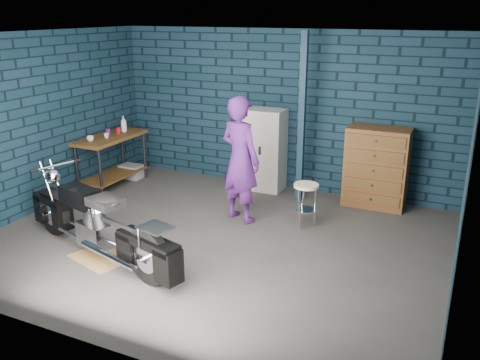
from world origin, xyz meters
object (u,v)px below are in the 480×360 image
(locker, at_px, (265,150))
(storage_bin, at_px, (132,171))
(motorcycle, at_px, (98,219))
(tool_chest, at_px, (376,167))
(shop_stool, at_px, (305,206))
(workbench, at_px, (112,161))
(person, at_px, (240,160))

(locker, bearing_deg, storage_bin, -169.21)
(motorcycle, xyz_separation_m, locker, (0.89, 3.29, 0.17))
(storage_bin, relative_size, tool_chest, 0.31)
(tool_chest, distance_m, shop_stool, 1.50)
(tool_chest, bearing_deg, shop_stool, -120.18)
(workbench, relative_size, shop_stool, 2.16)
(person, bearing_deg, tool_chest, -121.04)
(motorcycle, bearing_deg, workbench, 141.06)
(tool_chest, bearing_deg, person, -140.26)
(motorcycle, relative_size, tool_chest, 1.91)
(storage_bin, bearing_deg, workbench, -92.29)
(person, height_order, storage_bin, person)
(shop_stool, bearing_deg, person, -171.47)
(motorcycle, relative_size, storage_bin, 6.07)
(locker, height_order, tool_chest, locker)
(locker, distance_m, tool_chest, 1.89)
(shop_stool, bearing_deg, tool_chest, 59.82)
(workbench, bearing_deg, shop_stool, -4.65)
(motorcycle, bearing_deg, person, 76.25)
(workbench, height_order, shop_stool, workbench)
(workbench, xyz_separation_m, tool_chest, (4.39, 0.97, 0.18))
(tool_chest, bearing_deg, motorcycle, -130.22)
(person, height_order, locker, person)
(tool_chest, height_order, shop_stool, tool_chest)
(storage_bin, distance_m, locker, 2.59)
(motorcycle, distance_m, shop_stool, 2.88)
(motorcycle, height_order, person, person)
(locker, bearing_deg, tool_chest, 0.00)
(workbench, relative_size, tool_chest, 1.10)
(person, xyz_separation_m, storage_bin, (-2.67, 0.94, -0.80))
(motorcycle, distance_m, locker, 3.41)
(person, height_order, shop_stool, person)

